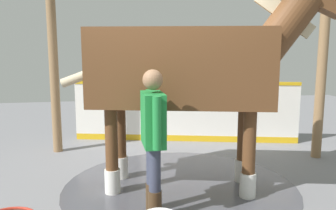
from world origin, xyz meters
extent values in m
cube|color=gray|center=(0.00, 0.00, -0.01)|extent=(16.00, 16.00, 0.02)
cylinder|color=#4C4C54|center=(0.29, -0.10, 0.00)|extent=(3.12, 3.12, 0.00)
cube|color=white|center=(0.88, 2.19, 0.57)|extent=(4.29, 1.15, 1.14)
cube|color=gold|center=(0.88, 2.19, 1.17)|extent=(4.30, 1.17, 0.06)
cube|color=gold|center=(0.88, 2.19, 0.06)|extent=(4.29, 1.16, 0.12)
cylinder|color=olive|center=(2.86, 0.78, 1.52)|extent=(0.16, 0.16, 3.03)
cylinder|color=olive|center=(-1.53, 1.90, 1.52)|extent=(0.16, 0.16, 3.03)
cube|color=brown|center=(0.29, -0.10, 1.60)|extent=(2.42, 1.49, 0.97)
cylinder|color=brown|center=(1.19, -0.05, 0.56)|extent=(0.16, 0.16, 1.12)
cylinder|color=silver|center=(1.19, -0.05, 0.16)|extent=(0.20, 0.20, 0.31)
cylinder|color=brown|center=(1.06, -0.57, 0.56)|extent=(0.16, 0.16, 1.12)
cylinder|color=silver|center=(1.06, -0.57, 0.16)|extent=(0.20, 0.20, 0.31)
cylinder|color=brown|center=(-0.47, 0.37, 0.56)|extent=(0.16, 0.16, 1.12)
cylinder|color=silver|center=(-0.47, 0.37, 0.16)|extent=(0.20, 0.20, 0.31)
cylinder|color=brown|center=(-0.60, -0.15, 0.56)|extent=(0.16, 0.16, 1.12)
cylinder|color=silver|center=(-0.60, -0.15, 0.16)|extent=(0.20, 0.20, 0.31)
cylinder|color=brown|center=(1.52, -0.41, 2.11)|extent=(0.94, 0.63, 0.97)
cube|color=#C6B793|center=(1.52, -0.41, 2.25)|extent=(0.74, 0.24, 0.60)
cylinder|color=#C6B793|center=(-0.89, 0.20, 1.50)|extent=(0.71, 0.29, 0.35)
cylinder|color=#47331E|center=(-0.16, -0.94, 0.16)|extent=(0.15, 0.15, 0.32)
cylinder|color=#383D51|center=(-0.16, -0.94, 0.56)|extent=(0.13, 0.13, 0.48)
cylinder|color=#47331E|center=(-0.16, -0.72, 0.16)|extent=(0.15, 0.15, 0.32)
cylinder|color=#383D51|center=(-0.16, -0.72, 0.56)|extent=(0.13, 0.13, 0.48)
cube|color=#1E7F38|center=(-0.16, -0.83, 1.09)|extent=(0.22, 0.47, 0.57)
cylinder|color=#1E7F38|center=(-0.16, -1.11, 1.10)|extent=(0.09, 0.09, 0.54)
cylinder|color=#1E7F38|center=(-0.16, -0.54, 1.10)|extent=(0.09, 0.09, 0.54)
sphere|color=#936B4C|center=(-0.16, -0.83, 1.52)|extent=(0.22, 0.22, 0.22)
camera|label=1|loc=(-0.65, -4.51, 1.85)|focal=37.72mm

